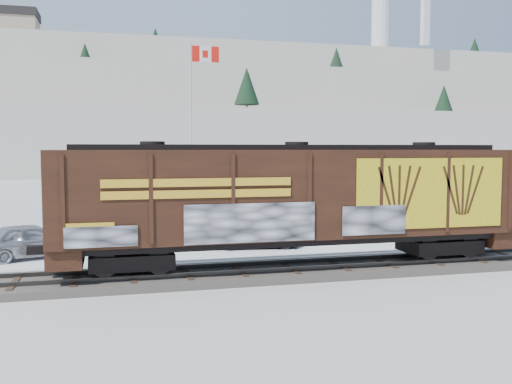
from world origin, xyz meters
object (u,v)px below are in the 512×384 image
object	(u,v)px
car_silver	(31,240)
car_white	(299,226)
hopper_railcar	(296,198)
car_dark	(255,234)
flagpole	(193,158)

from	to	relation	value
car_silver	car_white	xyz separation A→B (m)	(13.09, 1.39, 0.03)
hopper_railcar	car_silver	world-z (taller)	hopper_railcar
hopper_railcar	car_dark	distance (m)	6.47
hopper_railcar	flagpole	world-z (taller)	flagpole
car_dark	car_white	bearing A→B (deg)	-58.30
flagpole	car_silver	size ratio (longest dim) A/B	2.49
car_silver	car_dark	world-z (taller)	car_silver
car_silver	car_dark	size ratio (longest dim) A/B	1.05
car_white	car_dark	xyz separation A→B (m)	(-2.71, -1.23, -0.18)
hopper_railcar	car_silver	size ratio (longest dim) A/B	3.94
hopper_railcar	flagpole	size ratio (longest dim) A/B	1.58
flagpole	car_dark	size ratio (longest dim) A/B	2.61
hopper_railcar	car_white	bearing A→B (deg)	70.44
hopper_railcar	flagpole	xyz separation A→B (m)	(-1.81, 15.55, 1.30)
hopper_railcar	flagpole	distance (m)	15.71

